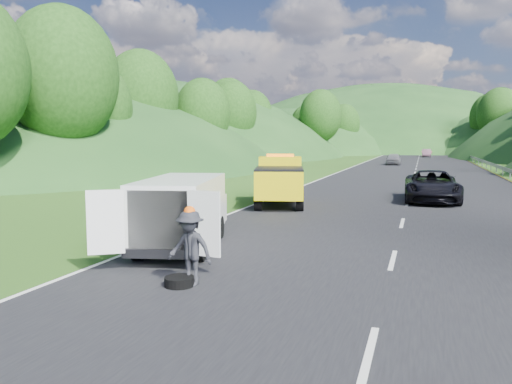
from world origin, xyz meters
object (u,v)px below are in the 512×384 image
(suitcase, at_px, (191,218))
(tow_truck, at_px, (280,181))
(woman, at_px, (211,225))
(worker, at_px, (191,286))
(spare_tire, at_px, (179,287))
(passing_suv, at_px, (431,202))
(white_van, at_px, (182,209))
(child, at_px, (204,235))

(suitcase, bearing_deg, tow_truck, 78.00)
(woman, xyz_separation_m, worker, (2.62, -7.06, 0.00))
(worker, bearing_deg, spare_tire, -140.19)
(passing_suv, bearing_deg, white_van, -119.06)
(spare_tire, bearing_deg, worker, 32.89)
(worker, bearing_deg, white_van, 126.06)
(spare_tire, bearing_deg, passing_suv, 72.91)
(worker, xyz_separation_m, suitcase, (-3.20, 6.64, 0.29))
(woman, xyz_separation_m, spare_tire, (2.42, -7.19, 0.00))
(child, distance_m, passing_suv, 13.72)
(woman, height_order, child, woman)
(white_van, relative_size, worker, 3.78)
(white_van, bearing_deg, woman, 87.75)
(suitcase, bearing_deg, woman, 36.16)
(tow_truck, relative_size, suitcase, 10.20)
(white_van, bearing_deg, suitcase, 98.41)
(woman, bearing_deg, white_van, 171.14)
(worker, bearing_deg, child, 118.51)
(tow_truck, height_order, suitcase, tow_truck)
(worker, distance_m, spare_tire, 0.24)
(woman, bearing_deg, tow_truck, -27.86)
(white_van, xyz_separation_m, spare_tire, (1.67, -3.49, -1.14))
(tow_truck, distance_m, woman, 6.37)
(child, distance_m, spare_tire, 5.69)
(woman, bearing_deg, suitcase, 105.90)
(white_van, relative_size, woman, 3.37)
(white_van, height_order, worker, white_van)
(tow_truck, xyz_separation_m, passing_suv, (6.85, 3.69, -1.17))
(woman, distance_m, suitcase, 0.78)
(worker, bearing_deg, passing_suv, 80.32)
(child, bearing_deg, worker, -58.49)
(white_van, xyz_separation_m, child, (-0.20, 1.89, -1.14))
(child, xyz_separation_m, passing_suv, (7.13, 11.72, 0.00))
(tow_truck, bearing_deg, child, -106.78)
(spare_tire, xyz_separation_m, passing_suv, (5.26, 17.09, 0.00))
(tow_truck, xyz_separation_m, child, (-0.28, -8.03, -1.17))
(child, bearing_deg, tow_truck, 97.89)
(woman, bearing_deg, spare_tire, 178.34)
(spare_tire, bearing_deg, suitcase, 113.93)
(suitcase, xyz_separation_m, passing_suv, (8.26, 10.33, -0.29))
(tow_truck, distance_m, spare_tire, 13.55)
(passing_suv, bearing_deg, suitcase, -130.72)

